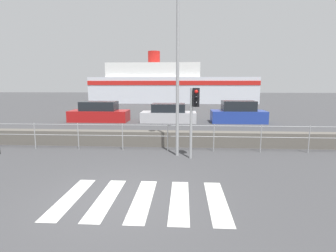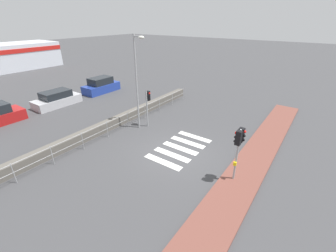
{
  "view_description": "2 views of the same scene",
  "coord_description": "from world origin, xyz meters",
  "px_view_note": "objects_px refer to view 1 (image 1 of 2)",
  "views": [
    {
      "loc": [
        1.61,
        -5.96,
        2.78
      ],
      "look_at": [
        1.14,
        2.0,
        1.5
      ],
      "focal_mm": 28.0,
      "sensor_mm": 36.0,
      "label": 1
    },
    {
      "loc": [
        -9.5,
        -6.26,
        7.26
      ],
      "look_at": [
        0.74,
        1.0,
        1.2
      ],
      "focal_mm": 24.0,
      "sensor_mm": 36.0,
      "label": 2
    }
  ],
  "objects_px": {
    "ferry_boat": "(169,86)",
    "parked_car_silver": "(169,114)",
    "traffic_light_far": "(194,107)",
    "streetlamp": "(178,53)",
    "parked_car_blue": "(238,113)",
    "parked_car_red": "(99,113)"
  },
  "relations": [
    {
      "from": "parked_car_blue",
      "to": "ferry_boat",
      "type": "bearing_deg",
      "value": 106.4
    },
    {
      "from": "parked_car_red",
      "to": "parked_car_silver",
      "type": "relative_size",
      "value": 1.08
    },
    {
      "from": "parked_car_red",
      "to": "ferry_boat",
      "type": "bearing_deg",
      "value": 78.88
    },
    {
      "from": "parked_car_red",
      "to": "parked_car_blue",
      "type": "relative_size",
      "value": 1.12
    },
    {
      "from": "traffic_light_far",
      "to": "parked_car_red",
      "type": "height_order",
      "value": "traffic_light_far"
    },
    {
      "from": "traffic_light_far",
      "to": "parked_car_silver",
      "type": "xyz_separation_m",
      "value": [
        -1.5,
        9.6,
        -1.36
      ]
    },
    {
      "from": "traffic_light_far",
      "to": "streetlamp",
      "type": "relative_size",
      "value": 0.41
    },
    {
      "from": "traffic_light_far",
      "to": "streetlamp",
      "type": "height_order",
      "value": "streetlamp"
    },
    {
      "from": "streetlamp",
      "to": "ferry_boat",
      "type": "distance_m",
      "value": 30.42
    },
    {
      "from": "ferry_boat",
      "to": "parked_car_blue",
      "type": "height_order",
      "value": "ferry_boat"
    },
    {
      "from": "traffic_light_far",
      "to": "streetlamp",
      "type": "bearing_deg",
      "value": 158.23
    },
    {
      "from": "ferry_boat",
      "to": "traffic_light_far",
      "type": "bearing_deg",
      "value": -85.15
    },
    {
      "from": "traffic_light_far",
      "to": "ferry_boat",
      "type": "height_order",
      "value": "ferry_boat"
    },
    {
      "from": "parked_car_blue",
      "to": "streetlamp",
      "type": "bearing_deg",
      "value": -114.22
    },
    {
      "from": "traffic_light_far",
      "to": "parked_car_blue",
      "type": "relative_size",
      "value": 0.68
    },
    {
      "from": "parked_car_silver",
      "to": "parked_car_red",
      "type": "bearing_deg",
      "value": -180.0
    },
    {
      "from": "ferry_boat",
      "to": "parked_car_silver",
      "type": "bearing_deg",
      "value": -87.0
    },
    {
      "from": "parked_car_red",
      "to": "parked_car_blue",
      "type": "bearing_deg",
      "value": 0.0
    },
    {
      "from": "traffic_light_far",
      "to": "parked_car_silver",
      "type": "distance_m",
      "value": 9.81
    },
    {
      "from": "parked_car_red",
      "to": "parked_car_silver",
      "type": "distance_m",
      "value": 5.22
    },
    {
      "from": "streetlamp",
      "to": "ferry_boat",
      "type": "bearing_deg",
      "value": 93.71
    },
    {
      "from": "ferry_boat",
      "to": "parked_car_blue",
      "type": "bearing_deg",
      "value": -73.6
    }
  ]
}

